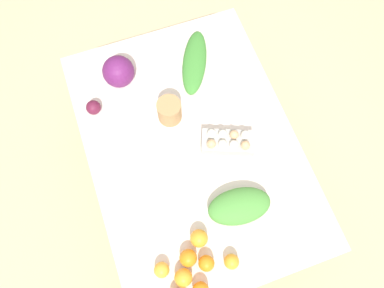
{
  "coord_description": "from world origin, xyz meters",
  "views": [
    {
      "loc": [
        -0.6,
        0.21,
        2.5
      ],
      "look_at": [
        0.0,
        0.0,
        0.8
      ],
      "focal_mm": 35.0,
      "sensor_mm": 36.0,
      "label": 1
    }
  ],
  "objects_px": {
    "orange_3": "(183,278)",
    "orange_5": "(199,238)",
    "cabbage_purple": "(118,72)",
    "orange_1": "(206,263)",
    "paper_bag": "(169,111)",
    "orange_0": "(232,262)",
    "greens_bunch_beet_tops": "(239,206)",
    "egg_carton": "(228,142)",
    "beet_root": "(93,107)",
    "orange_2": "(162,270)",
    "greens_bunch_chard": "(195,62)",
    "orange_4": "(188,258)"
  },
  "relations": [
    {
      "from": "paper_bag",
      "to": "orange_0",
      "type": "relative_size",
      "value": 1.94
    },
    {
      "from": "cabbage_purple",
      "to": "orange_5",
      "type": "bearing_deg",
      "value": -173.29
    },
    {
      "from": "egg_carton",
      "to": "orange_4",
      "type": "bearing_deg",
      "value": 73.15
    },
    {
      "from": "egg_carton",
      "to": "orange_5",
      "type": "xyz_separation_m",
      "value": [
        -0.38,
        0.29,
        -0.0
      ]
    },
    {
      "from": "egg_carton",
      "to": "orange_1",
      "type": "distance_m",
      "value": 0.57
    },
    {
      "from": "paper_bag",
      "to": "orange_1",
      "type": "bearing_deg",
      "value": 174.15
    },
    {
      "from": "egg_carton",
      "to": "greens_bunch_chard",
      "type": "relative_size",
      "value": 0.71
    },
    {
      "from": "orange_2",
      "to": "orange_4",
      "type": "bearing_deg",
      "value": -86.39
    },
    {
      "from": "orange_0",
      "to": "greens_bunch_chard",
      "type": "bearing_deg",
      "value": -10.57
    },
    {
      "from": "paper_bag",
      "to": "greens_bunch_beet_tops",
      "type": "relative_size",
      "value": 0.45
    },
    {
      "from": "orange_2",
      "to": "orange_4",
      "type": "relative_size",
      "value": 0.88
    },
    {
      "from": "beet_root",
      "to": "orange_5",
      "type": "xyz_separation_m",
      "value": [
        -0.78,
        -0.28,
        0.0
      ]
    },
    {
      "from": "orange_3",
      "to": "orange_5",
      "type": "bearing_deg",
      "value": -42.01
    },
    {
      "from": "greens_bunch_chard",
      "to": "beet_root",
      "type": "distance_m",
      "value": 0.57
    },
    {
      "from": "greens_bunch_chard",
      "to": "orange_1",
      "type": "relative_size",
      "value": 5.52
    },
    {
      "from": "cabbage_purple",
      "to": "orange_5",
      "type": "height_order",
      "value": "cabbage_purple"
    },
    {
      "from": "orange_0",
      "to": "orange_1",
      "type": "distance_m",
      "value": 0.11
    },
    {
      "from": "orange_3",
      "to": "egg_carton",
      "type": "bearing_deg",
      "value": -38.24
    },
    {
      "from": "cabbage_purple",
      "to": "orange_0",
      "type": "bearing_deg",
      "value": -168.84
    },
    {
      "from": "paper_bag",
      "to": "orange_1",
      "type": "relative_size",
      "value": 1.84
    },
    {
      "from": "orange_0",
      "to": "orange_5",
      "type": "distance_m",
      "value": 0.17
    },
    {
      "from": "egg_carton",
      "to": "paper_bag",
      "type": "relative_size",
      "value": 2.12
    },
    {
      "from": "beet_root",
      "to": "cabbage_purple",
      "type": "bearing_deg",
      "value": -53.52
    },
    {
      "from": "egg_carton",
      "to": "orange_3",
      "type": "xyz_separation_m",
      "value": [
        -0.51,
        0.4,
        -0.0
      ]
    },
    {
      "from": "orange_1",
      "to": "orange_2",
      "type": "bearing_deg",
      "value": 78.45
    },
    {
      "from": "beet_root",
      "to": "orange_1",
      "type": "distance_m",
      "value": 0.93
    },
    {
      "from": "orange_2",
      "to": "orange_3",
      "type": "distance_m",
      "value": 0.1
    },
    {
      "from": "beet_root",
      "to": "orange_3",
      "type": "bearing_deg",
      "value": -169.84
    },
    {
      "from": "cabbage_purple",
      "to": "greens_bunch_beet_tops",
      "type": "relative_size",
      "value": 0.56
    },
    {
      "from": "greens_bunch_beet_tops",
      "to": "orange_1",
      "type": "xyz_separation_m",
      "value": [
        -0.18,
        0.22,
        -0.01
      ]
    },
    {
      "from": "greens_bunch_beet_tops",
      "to": "orange_2",
      "type": "xyz_separation_m",
      "value": [
        -0.14,
        0.41,
        -0.02
      ]
    },
    {
      "from": "greens_bunch_chard",
      "to": "orange_0",
      "type": "bearing_deg",
      "value": 169.43
    },
    {
      "from": "orange_1",
      "to": "greens_bunch_chard",
      "type": "bearing_deg",
      "value": -16.73
    },
    {
      "from": "cabbage_purple",
      "to": "orange_1",
      "type": "distance_m",
      "value": 1.02
    },
    {
      "from": "orange_2",
      "to": "orange_5",
      "type": "relative_size",
      "value": 0.85
    },
    {
      "from": "cabbage_purple",
      "to": "orange_1",
      "type": "height_order",
      "value": "cabbage_purple"
    },
    {
      "from": "egg_carton",
      "to": "orange_0",
      "type": "relative_size",
      "value": 4.11
    },
    {
      "from": "beet_root",
      "to": "orange_5",
      "type": "bearing_deg",
      "value": -160.14
    },
    {
      "from": "beet_root",
      "to": "orange_0",
      "type": "height_order",
      "value": "beet_root"
    },
    {
      "from": "paper_bag",
      "to": "greens_bunch_chard",
      "type": "distance_m",
      "value": 0.33
    },
    {
      "from": "cabbage_purple",
      "to": "greens_bunch_beet_tops",
      "type": "height_order",
      "value": "cabbage_purple"
    },
    {
      "from": "orange_3",
      "to": "orange_4",
      "type": "height_order",
      "value": "same"
    },
    {
      "from": "greens_bunch_beet_tops",
      "to": "beet_root",
      "type": "relative_size",
      "value": 3.94
    },
    {
      "from": "orange_2",
      "to": "orange_5",
      "type": "xyz_separation_m",
      "value": [
        0.07,
        -0.2,
        0.01
      ]
    },
    {
      "from": "beet_root",
      "to": "orange_3",
      "type": "height_order",
      "value": "orange_3"
    },
    {
      "from": "cabbage_purple",
      "to": "paper_bag",
      "type": "bearing_deg",
      "value": -148.49
    },
    {
      "from": "cabbage_purple",
      "to": "orange_4",
      "type": "height_order",
      "value": "cabbage_purple"
    },
    {
      "from": "orange_1",
      "to": "orange_5",
      "type": "relative_size",
      "value": 0.89
    },
    {
      "from": "cabbage_purple",
      "to": "orange_1",
      "type": "relative_size",
      "value": 2.3
    },
    {
      "from": "beet_root",
      "to": "orange_5",
      "type": "height_order",
      "value": "orange_5"
    }
  ]
}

